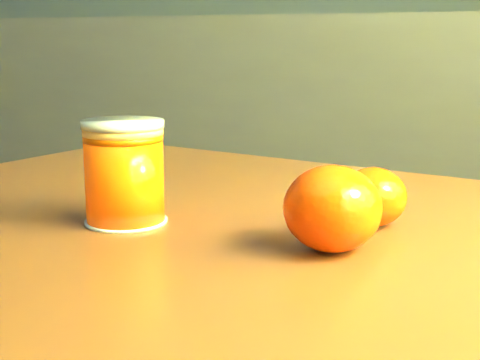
% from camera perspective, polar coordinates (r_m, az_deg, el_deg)
% --- Properties ---
extents(kitchen_counter, '(3.15, 0.60, 0.90)m').
position_cam_1_polar(kitchen_counter, '(2.17, -10.85, 1.28)').
color(kitchen_counter, '#444347').
rests_on(kitchen_counter, ground).
extents(table, '(1.03, 0.81, 0.69)m').
position_cam_1_polar(table, '(0.56, 2.85, -13.60)').
color(table, brown).
rests_on(table, ground).
extents(juice_glass, '(0.07, 0.07, 0.09)m').
position_cam_1_polar(juice_glass, '(0.58, -9.83, 0.60)').
color(juice_glass, '#FF4E05').
rests_on(juice_glass, table).
extents(orange_front, '(0.08, 0.08, 0.06)m').
position_cam_1_polar(orange_front, '(0.50, 7.89, -2.42)').
color(orange_front, '#FD4105').
rests_on(orange_front, table).
extents(orange_back, '(0.06, 0.06, 0.05)m').
position_cam_1_polar(orange_back, '(0.57, 11.29, -1.41)').
color(orange_back, '#FD4105').
rests_on(orange_back, table).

